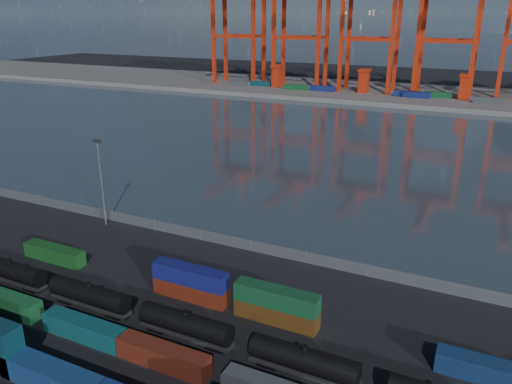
% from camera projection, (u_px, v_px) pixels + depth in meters
% --- Properties ---
extents(ground, '(700.00, 700.00, 0.00)m').
position_uv_depth(ground, '(149.00, 343.00, 61.13)').
color(ground, black).
rests_on(ground, ground).
extents(harbor_water, '(700.00, 700.00, 0.00)m').
position_uv_depth(harbor_water, '(364.00, 147.00, 150.04)').
color(harbor_water, '#2D3941').
rests_on(harbor_water, ground).
extents(far_quay, '(700.00, 70.00, 2.00)m').
position_uv_depth(far_quay, '(420.00, 95.00, 238.61)').
color(far_quay, '#514F4C').
rests_on(far_quay, ground).
extents(container_row_mid, '(140.81, 2.37, 5.05)m').
position_uv_depth(container_row_mid, '(44.00, 314.00, 64.46)').
color(container_row_mid, '#3D4042').
rests_on(container_row_mid, ground).
extents(container_row_north, '(128.70, 2.32, 4.93)m').
position_uv_depth(container_row_north, '(174.00, 283.00, 71.31)').
color(container_row_north, navy).
rests_on(container_row_north, ground).
extents(tanker_string, '(105.85, 2.76, 3.95)m').
position_uv_depth(tanker_string, '(90.00, 295.00, 67.74)').
color(tanker_string, black).
rests_on(tanker_string, ground).
extents(waterfront_fence, '(160.12, 0.12, 2.20)m').
position_uv_depth(waterfront_fence, '(251.00, 245.00, 84.50)').
color(waterfront_fence, '#595B5E').
rests_on(waterfront_fence, ground).
extents(yard_light_mast, '(1.60, 0.40, 16.60)m').
position_uv_depth(yard_light_mast, '(101.00, 178.00, 92.30)').
color(yard_light_mast, slate).
rests_on(yard_light_mast, ground).
extents(gantry_cranes, '(201.79, 51.44, 69.66)m').
position_uv_depth(gantry_cranes, '(410.00, 2.00, 221.76)').
color(gantry_cranes, red).
rests_on(gantry_cranes, ground).
extents(quay_containers, '(172.58, 10.99, 2.60)m').
position_uv_depth(quay_containers, '(391.00, 93.00, 230.03)').
color(quay_containers, navy).
rests_on(quay_containers, far_quay).
extents(straddle_carriers, '(140.00, 7.00, 11.10)m').
position_uv_depth(straddle_carriers, '(412.00, 83.00, 228.86)').
color(straddle_carriers, red).
rests_on(straddle_carriers, far_quay).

